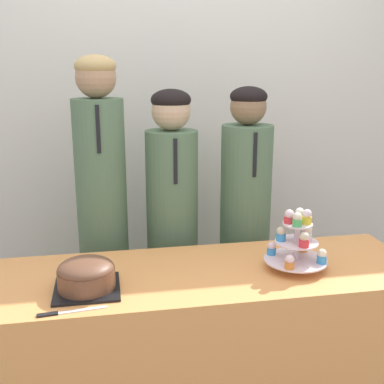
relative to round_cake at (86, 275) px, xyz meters
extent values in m
cube|color=silver|center=(0.50, 1.19, 0.52)|extent=(9.00, 0.06, 2.70)
cube|color=#EF9951|center=(0.50, 0.09, -0.45)|extent=(1.77, 0.59, 0.77)
cube|color=black|center=(0.00, 0.00, -0.06)|extent=(0.25, 0.25, 0.01)
cylinder|color=brown|center=(0.00, 0.00, -0.02)|extent=(0.22, 0.22, 0.07)
ellipsoid|color=brown|center=(0.00, 0.00, 0.03)|extent=(0.21, 0.21, 0.08)
cube|color=silver|center=(-0.01, -0.16, -0.06)|extent=(0.17, 0.03, 0.00)
cube|color=black|center=(-0.13, -0.17, -0.06)|extent=(0.07, 0.03, 0.01)
cylinder|color=silver|center=(0.86, 0.04, 0.04)|extent=(0.02, 0.02, 0.20)
cylinder|color=silver|center=(0.86, 0.04, -0.02)|extent=(0.26, 0.26, 0.01)
cylinder|color=silver|center=(0.86, 0.04, 0.06)|extent=(0.18, 0.18, 0.01)
cylinder|color=silver|center=(0.86, 0.04, 0.13)|extent=(0.12, 0.12, 0.01)
cylinder|color=orange|center=(0.80, -0.04, -0.01)|extent=(0.04, 0.04, 0.03)
sphere|color=silver|center=(0.80, -0.04, 0.02)|extent=(0.04, 0.04, 0.04)
cylinder|color=#3893DB|center=(0.95, -0.02, 0.00)|extent=(0.04, 0.04, 0.03)
sphere|color=#F4E5C6|center=(0.95, -0.02, 0.02)|extent=(0.04, 0.04, 0.04)
cylinder|color=orange|center=(0.92, 0.13, -0.01)|extent=(0.05, 0.05, 0.03)
sphere|color=silver|center=(0.92, 0.13, 0.02)|extent=(0.04, 0.04, 0.04)
cylinder|color=#3893DB|center=(0.78, 0.11, -0.01)|extent=(0.04, 0.04, 0.03)
sphere|color=silver|center=(0.78, 0.11, 0.02)|extent=(0.04, 0.04, 0.04)
cylinder|color=#3893DB|center=(0.80, 0.07, 0.07)|extent=(0.04, 0.04, 0.03)
sphere|color=beige|center=(0.80, 0.07, 0.10)|extent=(0.04, 0.04, 0.04)
cylinder|color=#E5333D|center=(0.86, -0.02, 0.07)|extent=(0.04, 0.04, 0.03)
sphere|color=beige|center=(0.86, -0.02, 0.10)|extent=(0.04, 0.04, 0.04)
cylinder|color=white|center=(0.91, 0.07, 0.07)|extent=(0.05, 0.05, 0.03)
sphere|color=#F4E5C6|center=(0.91, 0.07, 0.10)|extent=(0.04, 0.04, 0.04)
cylinder|color=#E5333D|center=(0.82, 0.06, 0.15)|extent=(0.04, 0.04, 0.03)
sphere|color=silver|center=(0.82, 0.06, 0.18)|extent=(0.04, 0.04, 0.04)
cylinder|color=#4CB766|center=(0.84, 0.01, 0.15)|extent=(0.04, 0.04, 0.03)
sphere|color=#F4E5C6|center=(0.84, 0.01, 0.18)|extent=(0.04, 0.04, 0.04)
cylinder|color=yellow|center=(0.89, 0.03, 0.15)|extent=(0.04, 0.04, 0.03)
sphere|color=silver|center=(0.89, 0.03, 0.18)|extent=(0.04, 0.04, 0.04)
cylinder|color=#3893DB|center=(0.88, 0.07, 0.15)|extent=(0.04, 0.04, 0.03)
sphere|color=white|center=(0.88, 0.07, 0.18)|extent=(0.04, 0.04, 0.04)
cylinder|color=#567556|center=(0.07, 0.63, -0.11)|extent=(0.25, 0.25, 1.45)
sphere|color=tan|center=(0.07, 0.63, 0.71)|extent=(0.19, 0.19, 0.19)
ellipsoid|color=tan|center=(0.07, 0.63, 0.76)|extent=(0.20, 0.20, 0.11)
cube|color=black|center=(0.07, 0.50, 0.48)|extent=(0.02, 0.01, 0.22)
cylinder|color=#567556|center=(0.42, 0.63, -0.19)|extent=(0.26, 0.26, 1.29)
sphere|color=#D6AD89|center=(0.42, 0.63, 0.55)|extent=(0.19, 0.19, 0.19)
ellipsoid|color=black|center=(0.42, 0.63, 0.60)|extent=(0.20, 0.20, 0.11)
cube|color=black|center=(0.42, 0.50, 0.32)|extent=(0.02, 0.01, 0.22)
cylinder|color=#567556|center=(0.81, 0.63, -0.18)|extent=(0.27, 0.27, 1.30)
sphere|color=#8E6B4C|center=(0.81, 0.63, 0.56)|extent=(0.18, 0.18, 0.18)
ellipsoid|color=black|center=(0.81, 0.63, 0.61)|extent=(0.19, 0.19, 0.10)
cube|color=black|center=(0.81, 0.50, 0.34)|extent=(0.02, 0.01, 0.22)
camera|label=1|loc=(0.09, -1.72, 0.77)|focal=45.00mm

